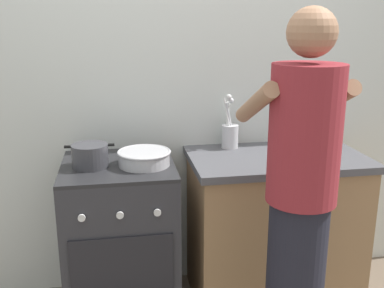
{
  "coord_description": "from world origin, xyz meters",
  "views": [
    {
      "loc": [
        -0.35,
        -2.19,
        1.65
      ],
      "look_at": [
        0.05,
        0.12,
        1.0
      ],
      "focal_mm": 42.15,
      "sensor_mm": 36.0,
      "label": 1
    }
  ],
  "objects_px": {
    "pot": "(90,156)",
    "person": "(299,209)",
    "stove_range": "(121,240)",
    "utensil_crock": "(230,133)",
    "mixing_bowl": "(144,157)"
  },
  "relations": [
    {
      "from": "stove_range",
      "to": "person",
      "type": "bearing_deg",
      "value": -39.89
    },
    {
      "from": "stove_range",
      "to": "mixing_bowl",
      "type": "height_order",
      "value": "mixing_bowl"
    },
    {
      "from": "stove_range",
      "to": "person",
      "type": "height_order",
      "value": "person"
    },
    {
      "from": "utensil_crock",
      "to": "mixing_bowl",
      "type": "bearing_deg",
      "value": -154.47
    },
    {
      "from": "pot",
      "to": "utensil_crock",
      "type": "height_order",
      "value": "utensil_crock"
    },
    {
      "from": "stove_range",
      "to": "person",
      "type": "relative_size",
      "value": 0.53
    },
    {
      "from": "mixing_bowl",
      "to": "utensil_crock",
      "type": "height_order",
      "value": "utensil_crock"
    },
    {
      "from": "stove_range",
      "to": "utensil_crock",
      "type": "relative_size",
      "value": 2.74
    },
    {
      "from": "pot",
      "to": "stove_range",
      "type": "bearing_deg",
      "value": 10.68
    },
    {
      "from": "pot",
      "to": "utensil_crock",
      "type": "xyz_separation_m",
      "value": [
        0.81,
        0.24,
        0.03
      ]
    },
    {
      "from": "stove_range",
      "to": "person",
      "type": "xyz_separation_m",
      "value": [
        0.77,
        -0.64,
        0.41
      ]
    },
    {
      "from": "pot",
      "to": "person",
      "type": "bearing_deg",
      "value": -34.12
    },
    {
      "from": "pot",
      "to": "person",
      "type": "relative_size",
      "value": 0.15
    },
    {
      "from": "mixing_bowl",
      "to": "person",
      "type": "xyz_separation_m",
      "value": [
        0.63,
        -0.6,
        -0.08
      ]
    },
    {
      "from": "mixing_bowl",
      "to": "person",
      "type": "height_order",
      "value": "person"
    }
  ]
}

